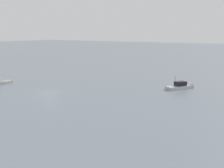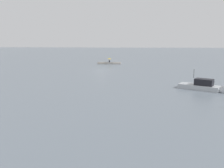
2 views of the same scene
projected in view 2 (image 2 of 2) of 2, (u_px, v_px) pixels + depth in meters
name	position (u px, v px, depth m)	size (l,w,h in m)	color
ground_plane	(101.00, 70.00, 52.75)	(500.00, 500.00, 0.00)	slate
seawall_pier	(109.00, 63.00, 68.43)	(7.11, 1.67, 0.56)	gray
person_seated_dark_left	(109.00, 61.00, 68.21)	(0.41, 0.61, 0.73)	#1E2333
umbrella_open_yellow	(109.00, 59.00, 68.17)	(1.29, 1.29, 1.28)	black
motorboat_grey_near	(207.00, 88.00, 30.53)	(6.43, 4.74, 3.53)	#ADB2B7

